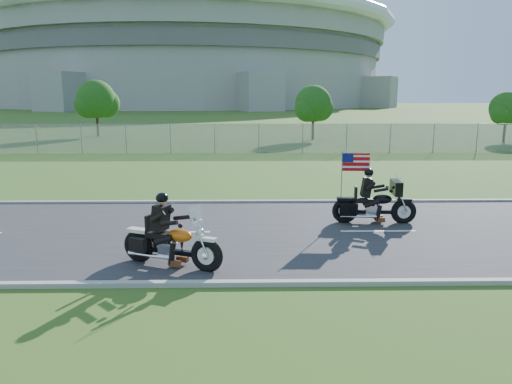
{
  "coord_description": "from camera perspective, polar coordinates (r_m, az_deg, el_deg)",
  "views": [
    {
      "loc": [
        0.17,
        -13.96,
        3.97
      ],
      "look_at": [
        0.44,
        0.0,
        1.22
      ],
      "focal_mm": 35.0,
      "sensor_mm": 36.0,
      "label": 1
    }
  ],
  "objects": [
    {
      "name": "tree_fence_far",
      "position": [
        47.36,
        26.72,
        8.36
      ],
      "size": [
        3.08,
        2.87,
        4.2
      ],
      "color": "#382316",
      "rests_on": "ground"
    },
    {
      "name": "tree_fence_mid",
      "position": [
        50.04,
        -17.74,
        9.86
      ],
      "size": [
        3.96,
        3.69,
        5.3
      ],
      "color": "#382316",
      "rests_on": "ground"
    },
    {
      "name": "motorcycle_lead",
      "position": [
        11.77,
        -9.8,
        -5.87
      ],
      "size": [
        2.49,
        1.32,
        1.77
      ],
      "rotation": [
        0.0,
        0.0,
        -0.41
      ],
      "color": "black",
      "rests_on": "ground"
    },
    {
      "name": "motorcycle_follow",
      "position": [
        15.83,
        13.34,
        -1.46
      ],
      "size": [
        2.6,
        0.86,
        2.17
      ],
      "rotation": [
        0.0,
        0.0,
        -0.07
      ],
      "color": "black",
      "rests_on": "ground"
    },
    {
      "name": "curb_south",
      "position": [
        10.66,
        -1.97,
        -10.43
      ],
      "size": [
        120.0,
        0.18,
        0.12
      ],
      "primitive_type": "cube",
      "color": "#9E9B93",
      "rests_on": "ground"
    },
    {
      "name": "tree_fence_near",
      "position": [
        44.4,
        6.62,
        9.78
      ],
      "size": [
        3.52,
        3.28,
        4.75
      ],
      "color": "#382316",
      "rests_on": "ground"
    },
    {
      "name": "road",
      "position": [
        14.51,
        -1.73,
        -4.65
      ],
      "size": [
        120.0,
        8.0,
        0.04
      ],
      "primitive_type": "cube",
      "color": "#28282B",
      "rests_on": "ground"
    },
    {
      "name": "fence",
      "position": [
        34.48,
        -9.76,
        6.04
      ],
      "size": [
        60.0,
        0.03,
        2.0
      ],
      "primitive_type": "cube",
      "color": "gray",
      "rests_on": "ground"
    },
    {
      "name": "ground",
      "position": [
        14.51,
        -1.73,
        -4.73
      ],
      "size": [
        420.0,
        420.0,
        0.0
      ],
      "primitive_type": "plane",
      "color": "#26571B",
      "rests_on": "ground"
    },
    {
      "name": "curb_north",
      "position": [
        18.43,
        -1.59,
        -1.13
      ],
      "size": [
        120.0,
        0.18,
        0.12
      ],
      "primitive_type": "cube",
      "color": "#9E9B93",
      "rests_on": "ground"
    },
    {
      "name": "stadium",
      "position": [
        185.43,
        -7.57,
        14.63
      ],
      "size": [
        140.4,
        140.4,
        29.2
      ],
      "color": "#A3A099",
      "rests_on": "ground"
    }
  ]
}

